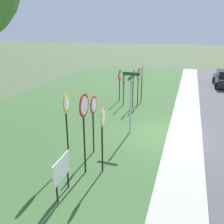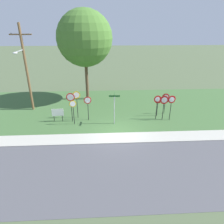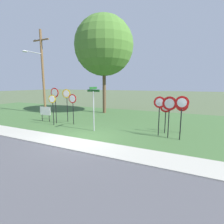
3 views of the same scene
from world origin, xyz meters
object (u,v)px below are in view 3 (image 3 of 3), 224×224
(stop_sign_far_left, at_px, (73,103))
(notice_board, at_px, (45,112))
(stop_sign_near_right, at_px, (52,104))
(yield_sign_near_right, at_px, (166,109))
(oak_tree_left, at_px, (104,46))
(yield_sign_near_left, at_px, (182,108))
(stop_sign_near_left, at_px, (67,98))
(street_name_post, at_px, (94,105))
(utility_pole, at_px, (42,69))
(stop_sign_far_center, at_px, (55,97))
(yield_sign_far_right, at_px, (169,107))
(yield_sign_far_left, at_px, (182,107))
(yield_sign_center, at_px, (159,107))

(stop_sign_far_left, distance_m, notice_board, 3.00)
(stop_sign_near_right, xyz_separation_m, yield_sign_near_right, (8.14, 1.39, -0.10))
(yield_sign_near_right, bearing_deg, oak_tree_left, 143.69)
(yield_sign_near_left, bearing_deg, notice_board, -172.25)
(stop_sign_near_left, distance_m, street_name_post, 3.84)
(yield_sign_near_right, xyz_separation_m, utility_pole, (-13.07, 2.28, 3.13))
(stop_sign_far_center, bearing_deg, oak_tree_left, 79.01)
(stop_sign_near_right, distance_m, utility_pole, 6.85)
(yield_sign_far_right, xyz_separation_m, oak_tree_left, (-7.61, 6.34, 5.27))
(stop_sign_far_left, relative_size, stop_sign_far_center, 0.83)
(stop_sign_far_left, height_order, yield_sign_far_left, yield_sign_far_left)
(stop_sign_near_left, height_order, yield_sign_far_right, stop_sign_near_left)
(yield_sign_far_right, bearing_deg, utility_pole, 169.16)
(utility_pole, relative_size, oak_tree_left, 0.85)
(stop_sign_far_left, relative_size, yield_sign_near_left, 1.09)
(yield_sign_far_left, bearing_deg, stop_sign_far_left, 174.31)
(yield_sign_center, bearing_deg, utility_pole, 165.00)
(stop_sign_far_center, distance_m, yield_sign_far_left, 9.36)
(stop_sign_near_right, bearing_deg, stop_sign_far_center, 105.69)
(notice_board, bearing_deg, stop_sign_far_left, -1.46)
(utility_pole, distance_m, oak_tree_left, 7.01)
(yield_sign_near_left, xyz_separation_m, yield_sign_near_right, (-0.91, -0.54, -0.05))
(yield_sign_center, bearing_deg, stop_sign_far_center, 179.16)
(stop_sign_far_center, distance_m, street_name_post, 4.03)
(stop_sign_near_left, relative_size, notice_board, 2.19)
(yield_sign_far_right, relative_size, oak_tree_left, 0.24)
(yield_sign_center, height_order, utility_pole, utility_pole)
(stop_sign_near_left, bearing_deg, yield_sign_near_left, -7.50)
(yield_sign_near_right, bearing_deg, utility_pole, 170.54)
(stop_sign_near_left, relative_size, stop_sign_far_left, 1.15)
(stop_sign_near_right, bearing_deg, yield_sign_near_left, 3.45)
(stop_sign_near_right, distance_m, stop_sign_far_left, 1.51)
(utility_pole, relative_size, notice_board, 6.96)
(stop_sign_far_left, distance_m, stop_sign_far_center, 1.58)
(stop_sign_near_right, relative_size, yield_sign_near_right, 1.10)
(street_name_post, bearing_deg, yield_sign_far_left, 8.17)
(yield_sign_far_left, relative_size, street_name_post, 0.84)
(stop_sign_near_right, xyz_separation_m, stop_sign_far_center, (-0.25, 0.55, 0.42))
(yield_sign_near_right, xyz_separation_m, oak_tree_left, (-7.30, 5.45, 5.53))
(utility_pole, bearing_deg, yield_sign_near_left, -7.12)
(yield_sign_center, height_order, oak_tree_left, oak_tree_left)
(yield_sign_far_left, distance_m, notice_board, 10.76)
(stop_sign_near_right, relative_size, utility_pole, 0.27)
(yield_sign_far_left, height_order, street_name_post, street_name_post)
(yield_sign_near_right, distance_m, yield_sign_center, 0.78)
(yield_sign_center, bearing_deg, stop_sign_near_right, -176.81)
(stop_sign_near_left, xyz_separation_m, yield_sign_near_right, (7.95, -0.03, -0.42))
(stop_sign_near_left, xyz_separation_m, yield_sign_far_left, (8.92, -1.04, -0.12))
(utility_pole, bearing_deg, street_name_post, -23.45)
(stop_sign_near_right, bearing_deg, oak_tree_left, 74.44)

